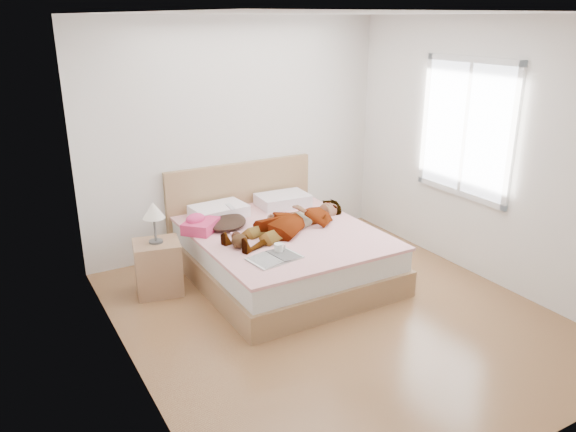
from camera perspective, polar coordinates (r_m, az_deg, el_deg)
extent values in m
plane|color=#542D1A|center=(5.23, 4.71, -9.99)|extent=(4.00, 4.00, 0.00)
imported|color=white|center=(5.77, 0.33, -0.23)|extent=(1.70, 1.05, 0.22)
ellipsoid|color=black|center=(5.93, -6.64, -0.48)|extent=(0.60, 0.68, 0.09)
cube|color=silver|center=(5.86, -5.88, 0.94)|extent=(0.08, 0.11, 0.06)
plane|color=white|center=(4.55, 5.67, 19.82)|extent=(4.00, 4.00, 0.00)
plane|color=silver|center=(6.42, -5.16, 8.06)|extent=(3.60, 0.00, 3.60)
plane|color=silver|center=(3.38, 24.85, -4.49)|extent=(3.60, 0.00, 3.60)
plane|color=silver|center=(4.02, -16.47, 0.24)|extent=(0.00, 4.00, 4.00)
plane|color=silver|center=(5.92, 19.71, 6.00)|extent=(0.00, 4.00, 4.00)
cube|color=white|center=(6.05, 17.63, 8.45)|extent=(0.02, 1.10, 1.30)
cube|color=silver|center=(5.68, 21.89, 7.29)|extent=(0.04, 0.06, 1.42)
cube|color=silver|center=(6.45, 13.86, 9.44)|extent=(0.04, 0.06, 1.42)
cube|color=silver|center=(6.21, 16.99, 2.30)|extent=(0.04, 1.22, 0.06)
cube|color=silver|center=(5.97, 18.32, 14.86)|extent=(0.04, 1.22, 0.06)
cube|color=silver|center=(6.05, 17.61, 8.45)|extent=(0.03, 0.04, 1.30)
cube|color=brown|center=(5.89, -0.49, -4.95)|extent=(1.78, 2.08, 0.26)
cube|color=silver|center=(5.79, -0.49, -2.79)|extent=(1.70, 2.00, 0.22)
cube|color=white|center=(5.74, -0.50, -1.64)|extent=(1.74, 2.04, 0.03)
cube|color=olive|center=(6.59, -4.81, 1.17)|extent=(1.80, 0.07, 1.00)
cube|color=white|center=(6.16, -7.04, 0.50)|extent=(0.61, 0.44, 0.13)
cube|color=white|center=(6.49, -0.54, 1.66)|extent=(0.60, 0.43, 0.13)
cube|color=#E73E6A|center=(5.77, -8.85, -1.01)|extent=(0.46, 0.45, 0.12)
ellipsoid|color=#DC3B75|center=(5.76, -9.39, -0.27)|extent=(0.26, 0.23, 0.11)
cube|color=white|center=(5.08, -1.37, -4.31)|extent=(0.49, 0.36, 0.01)
cube|color=white|center=(5.02, -2.46, -4.53)|extent=(0.27, 0.33, 0.02)
cube|color=#252525|center=(5.14, -0.33, -3.88)|extent=(0.27, 0.33, 0.02)
cylinder|color=silver|center=(5.18, -0.97, -3.32)|extent=(0.09, 0.09, 0.09)
torus|color=white|center=(5.20, -0.56, -3.19)|extent=(0.07, 0.02, 0.07)
cylinder|color=black|center=(5.17, -0.97, -2.93)|extent=(0.08, 0.08, 0.00)
ellipsoid|color=black|center=(5.32, -4.93, -2.55)|extent=(0.17, 0.19, 0.13)
ellipsoid|color=beige|center=(5.30, -4.89, -2.50)|extent=(0.09, 0.10, 0.06)
sphere|color=black|center=(5.40, -5.26, -2.09)|extent=(0.10, 0.10, 0.10)
sphere|color=pink|center=(5.41, -5.73, -1.83)|extent=(0.04, 0.04, 0.04)
sphere|color=pink|center=(5.43, -5.01, -1.72)|extent=(0.04, 0.04, 0.04)
ellipsoid|color=black|center=(5.28, -5.37, -3.10)|extent=(0.04, 0.06, 0.03)
ellipsoid|color=black|center=(5.31, -4.21, -2.92)|extent=(0.04, 0.06, 0.03)
cube|color=brown|center=(5.64, -13.05, -5.12)|extent=(0.50, 0.46, 0.53)
cylinder|color=#464646|center=(5.54, -13.26, -2.54)|extent=(0.16, 0.16, 0.02)
cylinder|color=#535353|center=(5.49, -13.37, -1.23)|extent=(0.03, 0.03, 0.27)
cone|color=white|center=(5.43, -13.52, 0.57)|extent=(0.25, 0.25, 0.15)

